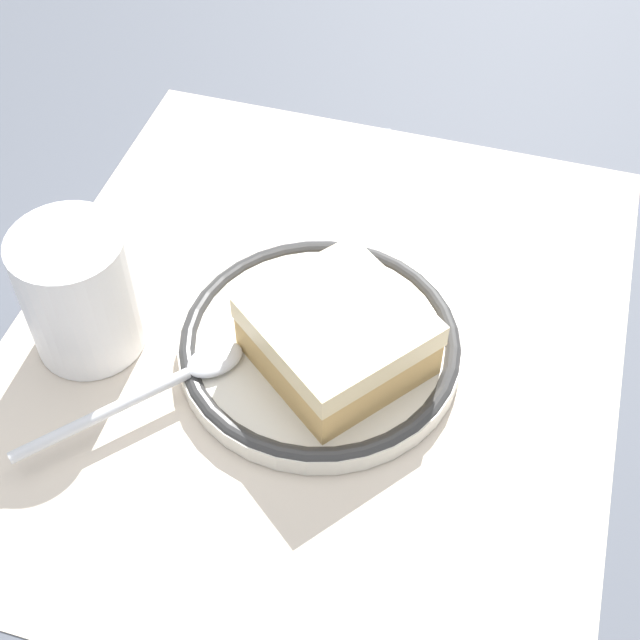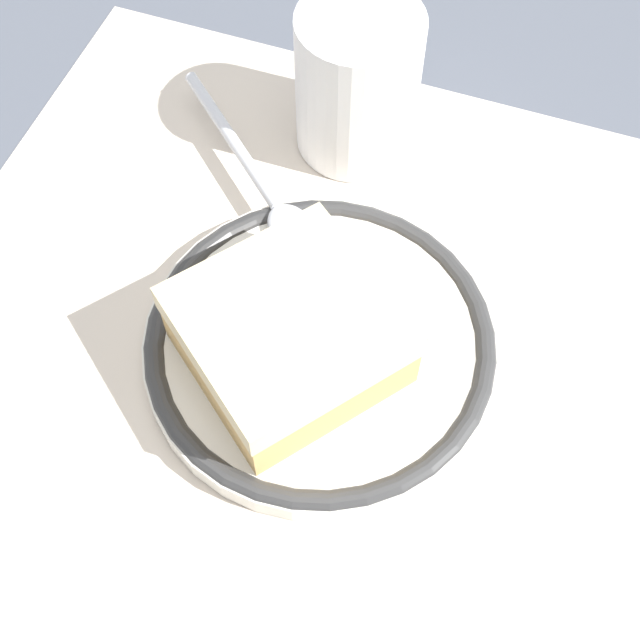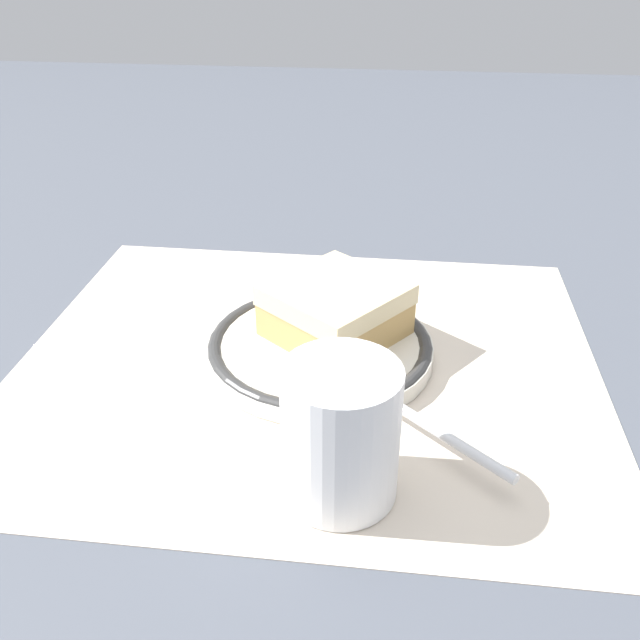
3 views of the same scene
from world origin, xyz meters
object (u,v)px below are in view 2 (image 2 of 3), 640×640
(spoon, at_px, (265,189))
(cake_slice, at_px, (289,336))
(plate, at_px, (320,345))
(cup, at_px, (357,90))

(spoon, bearing_deg, cake_slice, 118.07)
(plate, xyz_separation_m, cake_slice, (0.01, 0.01, 0.03))
(cake_slice, height_order, cup, cup)
(spoon, xyz_separation_m, cup, (-0.03, -0.07, 0.02))
(cake_slice, xyz_separation_m, spoon, (0.05, -0.09, -0.02))
(plate, xyz_separation_m, spoon, (0.06, -0.08, 0.01))
(cake_slice, relative_size, spoon, 1.06)
(cake_slice, xyz_separation_m, cup, (0.02, -0.16, 0.00))
(plate, bearing_deg, cup, -78.55)
(spoon, distance_m, cup, 0.08)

